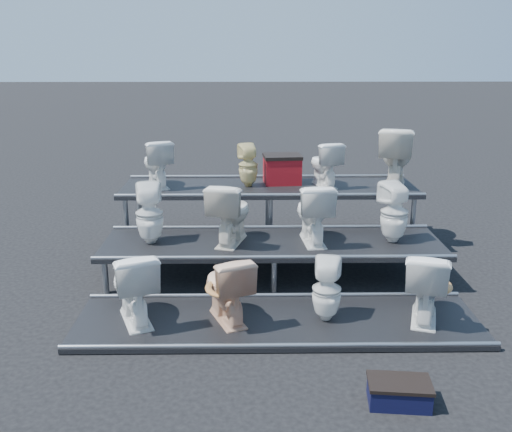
{
  "coord_description": "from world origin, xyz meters",
  "views": [
    {
      "loc": [
        -0.3,
        -6.69,
        2.81
      ],
      "look_at": [
        -0.2,
        0.1,
        0.77
      ],
      "focal_mm": 40.0,
      "sensor_mm": 36.0,
      "label": 1
    }
  ],
  "objects_px": {
    "toilet_2": "(327,290)",
    "toilet_7": "(394,212)",
    "toilet_4": "(149,214)",
    "toilet_6": "(313,212)",
    "toilet_3": "(426,285)",
    "red_crate": "(282,171)",
    "toilet_0": "(133,285)",
    "toilet_8": "(157,163)",
    "toilet_9": "(248,165)",
    "toilet_1": "(227,287)",
    "toilet_10": "(325,164)",
    "toilet_5": "(230,212)",
    "toilet_11": "(396,156)",
    "step_stool": "(399,394)"
  },
  "relations": [
    {
      "from": "toilet_4",
      "to": "toilet_7",
      "type": "relative_size",
      "value": 1.0
    },
    {
      "from": "toilet_1",
      "to": "toilet_0",
      "type": "bearing_deg",
      "value": -22.04
    },
    {
      "from": "toilet_0",
      "to": "step_stool",
      "type": "bearing_deg",
      "value": 128.44
    },
    {
      "from": "toilet_8",
      "to": "toilet_10",
      "type": "bearing_deg",
      "value": 158.78
    },
    {
      "from": "toilet_2",
      "to": "toilet_8",
      "type": "distance_m",
      "value": 3.44
    },
    {
      "from": "toilet_5",
      "to": "toilet_11",
      "type": "relative_size",
      "value": 0.9
    },
    {
      "from": "toilet_6",
      "to": "toilet_3",
      "type": "bearing_deg",
      "value": 123.58
    },
    {
      "from": "toilet_3",
      "to": "toilet_10",
      "type": "xyz_separation_m",
      "value": [
        -0.74,
        2.6,
        0.74
      ]
    },
    {
      "from": "red_crate",
      "to": "toilet_10",
      "type": "bearing_deg",
      "value": -21.39
    },
    {
      "from": "toilet_3",
      "to": "toilet_4",
      "type": "xyz_separation_m",
      "value": [
        -3.04,
        1.3,
        0.39
      ]
    },
    {
      "from": "toilet_7",
      "to": "toilet_6",
      "type": "bearing_deg",
      "value": -19.89
    },
    {
      "from": "toilet_5",
      "to": "step_stool",
      "type": "distance_m",
      "value": 3.14
    },
    {
      "from": "toilet_8",
      "to": "step_stool",
      "type": "relative_size",
      "value": 1.39
    },
    {
      "from": "toilet_2",
      "to": "toilet_7",
      "type": "height_order",
      "value": "toilet_7"
    },
    {
      "from": "toilet_4",
      "to": "toilet_5",
      "type": "distance_m",
      "value": 0.99
    },
    {
      "from": "toilet_9",
      "to": "red_crate",
      "type": "relative_size",
      "value": 1.17
    },
    {
      "from": "toilet_4",
      "to": "toilet_6",
      "type": "bearing_deg",
      "value": 171.18
    },
    {
      "from": "toilet_6",
      "to": "toilet_7",
      "type": "distance_m",
      "value": 1.0
    },
    {
      "from": "toilet_4",
      "to": "toilet_6",
      "type": "height_order",
      "value": "toilet_6"
    },
    {
      "from": "toilet_0",
      "to": "toilet_4",
      "type": "xyz_separation_m",
      "value": [
        -0.03,
        1.3,
        0.38
      ]
    },
    {
      "from": "toilet_8",
      "to": "toilet_9",
      "type": "relative_size",
      "value": 1.12
    },
    {
      "from": "toilet_3",
      "to": "toilet_8",
      "type": "relative_size",
      "value": 1.13
    },
    {
      "from": "toilet_3",
      "to": "toilet_5",
      "type": "height_order",
      "value": "toilet_5"
    },
    {
      "from": "toilet_2",
      "to": "toilet_5",
      "type": "xyz_separation_m",
      "value": [
        -1.02,
        1.3,
        0.45
      ]
    },
    {
      "from": "toilet_1",
      "to": "toilet_2",
      "type": "xyz_separation_m",
      "value": [
        1.03,
        0.0,
        -0.03
      ]
    },
    {
      "from": "toilet_1",
      "to": "toilet_9",
      "type": "distance_m",
      "value": 2.71
    },
    {
      "from": "toilet_7",
      "to": "toilet_10",
      "type": "height_order",
      "value": "toilet_10"
    },
    {
      "from": "toilet_1",
      "to": "toilet_9",
      "type": "bearing_deg",
      "value": -117.04
    },
    {
      "from": "toilet_3",
      "to": "toilet_4",
      "type": "height_order",
      "value": "toilet_4"
    },
    {
      "from": "toilet_7",
      "to": "toilet_8",
      "type": "relative_size",
      "value": 1.11
    },
    {
      "from": "toilet_0",
      "to": "toilet_9",
      "type": "distance_m",
      "value": 2.94
    },
    {
      "from": "toilet_2",
      "to": "step_stool",
      "type": "height_order",
      "value": "toilet_2"
    },
    {
      "from": "toilet_3",
      "to": "step_stool",
      "type": "distance_m",
      "value": 1.56
    },
    {
      "from": "toilet_0",
      "to": "toilet_4",
      "type": "relative_size",
      "value": 1.05
    },
    {
      "from": "toilet_1",
      "to": "toilet_10",
      "type": "distance_m",
      "value": 3.01
    },
    {
      "from": "toilet_2",
      "to": "step_stool",
      "type": "distance_m",
      "value": 1.48
    },
    {
      "from": "toilet_5",
      "to": "toilet_7",
      "type": "relative_size",
      "value": 1.02
    },
    {
      "from": "toilet_2",
      "to": "toilet_3",
      "type": "distance_m",
      "value": 1.03
    },
    {
      "from": "toilet_7",
      "to": "toilet_3",
      "type": "bearing_deg",
      "value": 71.6
    },
    {
      "from": "step_stool",
      "to": "toilet_11",
      "type": "bearing_deg",
      "value": 83.46
    },
    {
      "from": "toilet_5",
      "to": "toilet_9",
      "type": "relative_size",
      "value": 1.26
    },
    {
      "from": "toilet_4",
      "to": "toilet_3",
      "type": "bearing_deg",
      "value": 148.01
    },
    {
      "from": "toilet_0",
      "to": "toilet_6",
      "type": "height_order",
      "value": "toilet_6"
    },
    {
      "from": "toilet_0",
      "to": "toilet_8",
      "type": "relative_size",
      "value": 1.15
    },
    {
      "from": "toilet_3",
      "to": "toilet_1",
      "type": "bearing_deg",
      "value": 17.72
    },
    {
      "from": "toilet_1",
      "to": "red_crate",
      "type": "bearing_deg",
      "value": -126.69
    },
    {
      "from": "toilet_6",
      "to": "red_crate",
      "type": "bearing_deg",
      "value": -83.59
    },
    {
      "from": "toilet_4",
      "to": "toilet_6",
      "type": "relative_size",
      "value": 0.98
    },
    {
      "from": "toilet_4",
      "to": "step_stool",
      "type": "height_order",
      "value": "toilet_4"
    },
    {
      "from": "toilet_1",
      "to": "toilet_10",
      "type": "bearing_deg",
      "value": -138.95
    }
  ]
}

